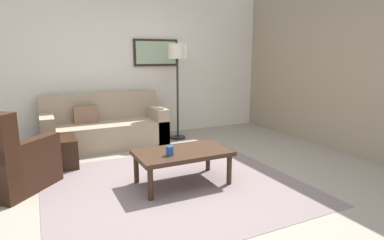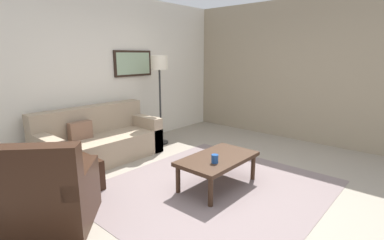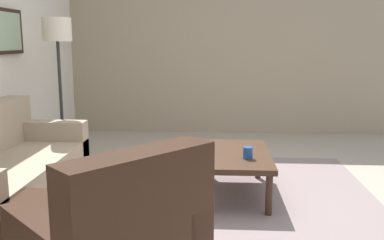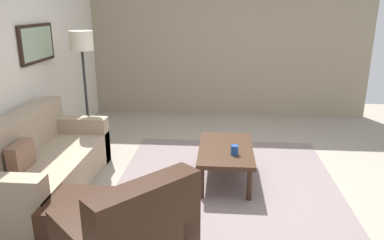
% 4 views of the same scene
% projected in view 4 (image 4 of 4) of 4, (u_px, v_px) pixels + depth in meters
% --- Properties ---
extents(ground_plane, '(8.00, 8.00, 0.00)m').
position_uv_depth(ground_plane, '(226.00, 183.00, 4.42)').
color(ground_plane, gray).
extents(rear_partition, '(6.00, 0.12, 2.80)m').
position_uv_depth(rear_partition, '(1.00, 64.00, 4.21)').
color(rear_partition, silver).
rests_on(rear_partition, ground_plane).
extents(stone_feature_panel, '(0.12, 5.20, 2.80)m').
position_uv_depth(stone_feature_panel, '(228.00, 41.00, 6.86)').
color(stone_feature_panel, gray).
rests_on(stone_feature_panel, ground_plane).
extents(area_rug, '(2.88, 2.60, 0.01)m').
position_uv_depth(area_rug, '(226.00, 183.00, 4.42)').
color(area_rug, slate).
rests_on(area_rug, ground_plane).
extents(couch_main, '(1.97, 0.86, 0.88)m').
position_uv_depth(couch_main, '(38.00, 168.00, 4.13)').
color(couch_main, gray).
rests_on(couch_main, ground_plane).
extents(ottoman, '(0.56, 0.56, 0.40)m').
position_uv_depth(ottoman, '(79.00, 219.00, 3.31)').
color(ottoman, black).
rests_on(ottoman, ground_plane).
extents(coffee_table, '(1.10, 0.64, 0.41)m').
position_uv_depth(coffee_table, '(226.00, 152.00, 4.42)').
color(coffee_table, '#382316').
rests_on(coffee_table, ground_plane).
extents(cup, '(0.09, 0.09, 0.11)m').
position_uv_depth(cup, '(235.00, 150.00, 4.20)').
color(cup, '#1E478C').
rests_on(cup, coffee_table).
extents(lamp_standing, '(0.32, 0.32, 1.71)m').
position_uv_depth(lamp_standing, '(82.00, 53.00, 5.04)').
color(lamp_standing, black).
rests_on(lamp_standing, ground_plane).
extents(framed_artwork, '(0.86, 0.04, 0.49)m').
position_uv_depth(framed_artwork, '(37.00, 43.00, 4.84)').
color(framed_artwork, black).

